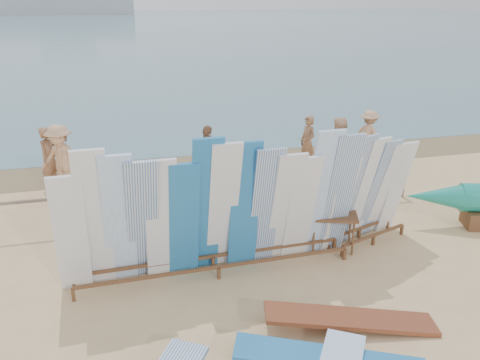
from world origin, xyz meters
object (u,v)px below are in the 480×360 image
object	(u,v)px
stroller	(233,187)
beachgoer_1	(49,158)
main_surfboard_rack	(215,213)
side_surfboard_rack	(370,193)
flat_board_c	(350,328)
beach_chair_right	(191,198)
beachgoer_3	(61,159)
beach_chair_left	(160,202)
beachgoer_7	(308,142)
beachgoer_4	(208,156)
beachgoer_8	(337,151)
vendor_table	(332,230)
beachgoer_9	(369,135)

from	to	relation	value
stroller	beachgoer_1	distance (m)	5.09
main_surfboard_rack	side_surfboard_rack	size ratio (longest dim) A/B	2.24
main_surfboard_rack	flat_board_c	world-z (taller)	main_surfboard_rack
stroller	beach_chair_right	bearing A→B (deg)	167.80
flat_board_c	beachgoer_3	bearing A→B (deg)	45.75
beach_chair_left	beachgoer_7	bearing A→B (deg)	25.92
side_surfboard_rack	beachgoer_4	world-z (taller)	side_surfboard_rack
beachgoer_3	beachgoer_4	xyz separation A→B (m)	(3.84, -0.40, -0.09)
beachgoer_8	beachgoer_4	world-z (taller)	beachgoer_8
beachgoer_3	beach_chair_left	bearing A→B (deg)	-3.93
vendor_table	beachgoer_8	xyz separation A→B (m)	(1.81, 3.70, 0.52)
main_surfboard_rack	beach_chair_right	bearing A→B (deg)	86.77
beachgoer_3	beachgoer_8	bearing A→B (deg)	26.66
beachgoer_7	beachgoer_4	bearing A→B (deg)	-91.77
main_surfboard_rack	beach_chair_left	distance (m)	3.48
main_surfboard_rack	stroller	bearing A→B (deg)	68.88
flat_board_c	beachgoer_9	world-z (taller)	beachgoer_9
side_surfboard_rack	stroller	distance (m)	3.58
vendor_table	flat_board_c	distance (m)	2.74
vendor_table	beachgoer_1	bearing A→B (deg)	157.75
main_surfboard_rack	stroller	xyz separation A→B (m)	(1.13, 3.20, -0.75)
beachgoer_9	beachgoer_7	xyz separation A→B (m)	(-2.20, -0.30, 0.01)
beachgoer_1	side_surfboard_rack	bearing A→B (deg)	-95.20
beachgoer_9	beachgoer_3	world-z (taller)	beachgoer_3
beachgoer_7	beachgoer_9	bearing A→B (deg)	82.55
beachgoer_8	beachgoer_9	world-z (taller)	beachgoer_8
main_surfboard_rack	stroller	size ratio (longest dim) A/B	4.62
side_surfboard_rack	beachgoer_1	world-z (taller)	side_surfboard_rack
beach_chair_left	beachgoer_9	bearing A→B (deg)	20.62
main_surfboard_rack	beachgoer_8	bearing A→B (deg)	41.48
side_surfboard_rack	beach_chair_left	size ratio (longest dim) A/B	3.00
side_surfboard_rack	flat_board_c	size ratio (longest dim) A/B	0.92
beachgoer_7	beachgoer_4	xyz separation A→B (m)	(-3.22, -0.76, 0.04)
main_surfboard_rack	beachgoer_8	distance (m)	5.94
side_surfboard_rack	beach_chair_right	xyz separation A→B (m)	(-3.27, 2.85, -0.86)
main_surfboard_rack	beachgoer_3	size ratio (longest dim) A/B	2.97
stroller	beachgoer_1	bearing A→B (deg)	146.31
side_surfboard_rack	beachgoer_7	world-z (taller)	side_surfboard_rack
stroller	beachgoer_4	distance (m)	1.63
flat_board_c	beach_chair_left	distance (m)	5.96
beachgoer_8	beachgoer_1	world-z (taller)	beachgoer_8
stroller	beachgoer_4	world-z (taller)	beachgoer_4
beachgoer_3	beachgoer_1	distance (m)	0.56
flat_board_c	beachgoer_4	bearing A→B (deg)	20.19
main_surfboard_rack	beachgoer_4	distance (m)	4.85
flat_board_c	beachgoer_9	bearing A→B (deg)	-16.37
flat_board_c	beach_chair_left	xyz separation A→B (m)	(-2.34, 5.47, 0.24)
vendor_table	beachgoer_9	xyz separation A→B (m)	(3.74, 5.46, 0.38)
stroller	beachgoer_7	distance (m)	3.74
beachgoer_7	flat_board_c	bearing A→B (deg)	-32.23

